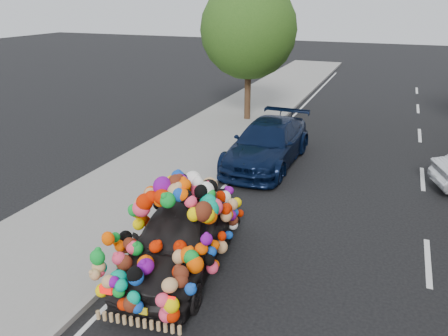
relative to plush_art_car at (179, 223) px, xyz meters
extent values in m
plane|color=black|center=(1.31, 2.10, -1.04)|extent=(100.00, 100.00, 0.00)
cube|color=gray|center=(-2.99, 2.10, -0.98)|extent=(4.00, 60.00, 0.12)
cube|color=gray|center=(-1.04, 2.10, -0.98)|extent=(0.15, 60.00, 0.13)
cylinder|color=#332114|center=(-2.49, 11.60, 0.32)|extent=(0.28, 0.28, 2.73)
sphere|color=#1E4713|center=(-2.49, 11.60, 2.99)|extent=(4.20, 4.20, 4.20)
imported|color=black|center=(0.00, 0.00, -0.34)|extent=(2.15, 4.27, 1.39)
cube|color=red|center=(-0.29, -2.12, -0.26)|extent=(0.23, 0.09, 0.14)
cube|color=red|center=(0.82, -1.98, -0.26)|extent=(0.23, 0.09, 0.14)
cube|color=yellow|center=(0.26, -2.06, -0.56)|extent=(0.34, 0.08, 0.12)
imported|color=black|center=(-0.05, 6.60, -0.31)|extent=(2.16, 5.06, 1.45)
camera|label=1|loc=(3.79, -7.01, 4.31)|focal=35.00mm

